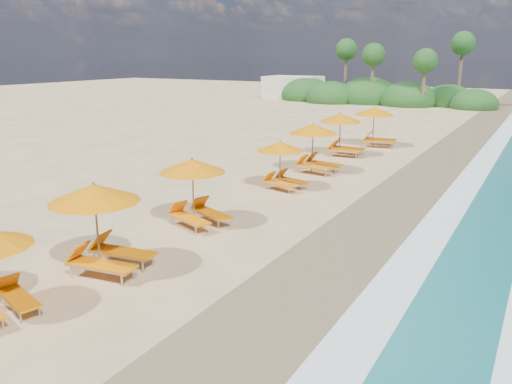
{
  "coord_description": "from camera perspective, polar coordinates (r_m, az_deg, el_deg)",
  "views": [
    {
      "loc": [
        8.43,
        -14.61,
        5.79
      ],
      "look_at": [
        0.0,
        0.0,
        1.2
      ],
      "focal_mm": 35.92,
      "sensor_mm": 36.0,
      "label": 1
    }
  ],
  "objects": [
    {
      "name": "treeline",
      "position": [
        63.05,
        13.18,
        10.48
      ],
      "size": [
        25.8,
        8.8,
        9.74
      ],
      "color": "#163D14",
      "rests_on": "ground"
    },
    {
      "name": "beach_building",
      "position": [
        69.75,
        4.14,
        11.58
      ],
      "size": [
        7.0,
        5.0,
        2.8
      ],
      "primitive_type": "cube",
      "color": "beige",
      "rests_on": "ground"
    },
    {
      "name": "station_6",
      "position": [
        25.69,
        6.68,
        5.26
      ],
      "size": [
        2.89,
        2.74,
        2.48
      ],
      "rotation": [
        0.0,
        0.0,
        -0.13
      ],
      "color": "olive",
      "rests_on": "ground"
    },
    {
      "name": "station_4",
      "position": [
        17.69,
        -6.71,
        0.48
      ],
      "size": [
        3.02,
        2.97,
        2.36
      ],
      "rotation": [
        0.0,
        0.0,
        -0.35
      ],
      "color": "olive",
      "rests_on": "ground"
    },
    {
      "name": "ground",
      "position": [
        17.84,
        0.0,
        -3.72
      ],
      "size": [
        160.0,
        160.0,
        0.0
      ],
      "primitive_type": "plane",
      "color": "#D4B17C",
      "rests_on": "ground"
    },
    {
      "name": "station_8",
      "position": [
        33.72,
        13.3,
        7.38
      ],
      "size": [
        2.99,
        2.83,
        2.54
      ],
      "rotation": [
        0.0,
        0.0,
        0.14
      ],
      "color": "olive",
      "rests_on": "ground"
    },
    {
      "name": "surf_foam",
      "position": [
        15.8,
        21.73,
        -7.31
      ],
      "size": [
        4.0,
        160.0,
        0.01
      ],
      "color": "white",
      "rests_on": "ground"
    },
    {
      "name": "station_3",
      "position": [
        14.4,
        -16.73,
        -3.21
      ],
      "size": [
        2.96,
        2.81,
        2.5
      ],
      "rotation": [
        0.0,
        0.0,
        0.16
      ],
      "color": "olive",
      "rests_on": "ground"
    },
    {
      "name": "station_7",
      "position": [
        30.2,
        9.67,
        6.65
      ],
      "size": [
        2.8,
        2.62,
        2.5
      ],
      "rotation": [
        0.0,
        0.0,
        0.07
      ],
      "color": "olive",
      "rests_on": "ground"
    },
    {
      "name": "station_5",
      "position": [
        22.4,
        3.01,
        3.36
      ],
      "size": [
        2.62,
        2.52,
        2.13
      ],
      "rotation": [
        0.0,
        0.0,
        -0.23
      ],
      "color": "olive",
      "rests_on": "ground"
    },
    {
      "name": "wet_sand",
      "position": [
        16.33,
        12.32,
        -5.9
      ],
      "size": [
        4.0,
        160.0,
        0.01
      ],
      "primitive_type": "cube",
      "color": "olive",
      "rests_on": "ground"
    }
  ]
}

